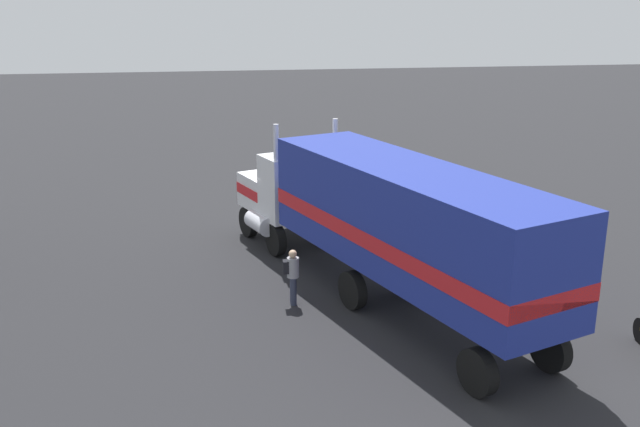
% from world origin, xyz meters
% --- Properties ---
extents(ground_plane, '(120.00, 120.00, 0.00)m').
position_xyz_m(ground_plane, '(0.00, 0.00, 0.00)').
color(ground_plane, '#232326').
extents(lane_stripe_near, '(4.20, 1.62, 0.01)m').
position_xyz_m(lane_stripe_near, '(-2.21, -3.50, 0.01)').
color(lane_stripe_near, silver).
rests_on(lane_stripe_near, ground_plane).
extents(lane_stripe_mid, '(4.12, 1.85, 0.01)m').
position_xyz_m(lane_stripe_mid, '(0.96, -6.25, 0.01)').
color(lane_stripe_mid, silver).
rests_on(lane_stripe_mid, ground_plane).
extents(semi_truck, '(14.13, 7.28, 4.50)m').
position_xyz_m(semi_truck, '(-6.11, -1.95, 2.52)').
color(semi_truck, silver).
rests_on(semi_truck, ground_plane).
extents(person_bystander, '(0.34, 0.46, 1.63)m').
position_xyz_m(person_bystander, '(-6.03, 0.67, 0.89)').
color(person_bystander, '#2D3347').
rests_on(person_bystander, ground_plane).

